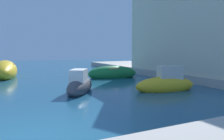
{
  "coord_description": "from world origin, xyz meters",
  "views": [
    {
      "loc": [
        -0.43,
        -5.6,
        2.13
      ],
      "look_at": [
        6.6,
        8.77,
        0.65
      ],
      "focal_mm": 35.68,
      "sensor_mm": 36.0,
      "label": 1
    }
  ],
  "objects_px": {
    "moored_boat_5": "(112,73)",
    "waterfront_building_main": "(198,17)",
    "moored_boat_7": "(166,84)",
    "moored_boat_2": "(5,71)",
    "moored_boat_1": "(80,85)",
    "quayside_tree": "(200,37)"
  },
  "relations": [
    {
      "from": "moored_boat_7",
      "to": "waterfront_building_main",
      "type": "xyz_separation_m",
      "value": [
        5.92,
        3.52,
        4.25
      ]
    },
    {
      "from": "moored_boat_2",
      "to": "waterfront_building_main",
      "type": "distance_m",
      "value": 15.62
    },
    {
      "from": "moored_boat_2",
      "to": "moored_boat_7",
      "type": "xyz_separation_m",
      "value": [
        7.46,
        -10.44,
        -0.1
      ]
    },
    {
      "from": "moored_boat_7",
      "to": "quayside_tree",
      "type": "bearing_deg",
      "value": -142.56
    },
    {
      "from": "moored_boat_1",
      "to": "moored_boat_7",
      "type": "distance_m",
      "value": 4.43
    },
    {
      "from": "moored_boat_2",
      "to": "waterfront_building_main",
      "type": "relative_size",
      "value": 0.57
    },
    {
      "from": "moored_boat_7",
      "to": "quayside_tree",
      "type": "xyz_separation_m",
      "value": [
        5.38,
        2.82,
        2.69
      ]
    },
    {
      "from": "moored_boat_2",
      "to": "moored_boat_5",
      "type": "xyz_separation_m",
      "value": [
        7.29,
        -4.5,
        -0.13
      ]
    },
    {
      "from": "moored_boat_5",
      "to": "quayside_tree",
      "type": "height_order",
      "value": "quayside_tree"
    },
    {
      "from": "moored_boat_2",
      "to": "moored_boat_5",
      "type": "bearing_deg",
      "value": 61.61
    },
    {
      "from": "waterfront_building_main",
      "to": "moored_boat_5",
      "type": "bearing_deg",
      "value": 158.26
    },
    {
      "from": "moored_boat_5",
      "to": "waterfront_building_main",
      "type": "xyz_separation_m",
      "value": [
        6.08,
        -2.43,
        4.28
      ]
    },
    {
      "from": "moored_boat_2",
      "to": "moored_boat_5",
      "type": "height_order",
      "value": "moored_boat_2"
    },
    {
      "from": "moored_boat_5",
      "to": "moored_boat_7",
      "type": "relative_size",
      "value": 1.15
    },
    {
      "from": "moored_boat_2",
      "to": "waterfront_building_main",
      "type": "xyz_separation_m",
      "value": [
        13.38,
        -6.92,
        4.15
      ]
    },
    {
      "from": "moored_boat_5",
      "to": "moored_boat_7",
      "type": "bearing_deg",
      "value": -79.14
    },
    {
      "from": "quayside_tree",
      "to": "moored_boat_1",
      "type": "bearing_deg",
      "value": -173.08
    },
    {
      "from": "moored_boat_2",
      "to": "moored_boat_7",
      "type": "bearing_deg",
      "value": 38.81
    },
    {
      "from": "moored_boat_2",
      "to": "moored_boat_7",
      "type": "distance_m",
      "value": 12.83
    },
    {
      "from": "moored_boat_5",
      "to": "waterfront_building_main",
      "type": "height_order",
      "value": "waterfront_building_main"
    },
    {
      "from": "moored_boat_1",
      "to": "quayside_tree",
      "type": "relative_size",
      "value": 0.9
    },
    {
      "from": "moored_boat_1",
      "to": "moored_boat_7",
      "type": "relative_size",
      "value": 0.98
    }
  ]
}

